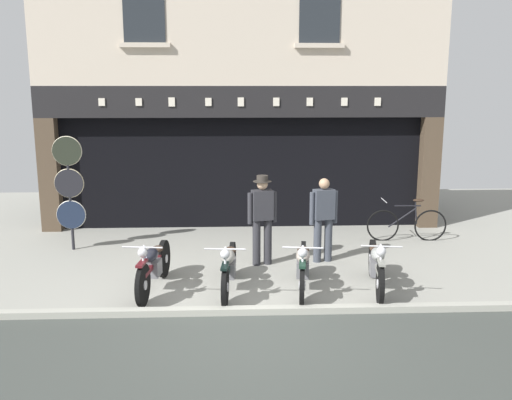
# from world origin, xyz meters

# --- Properties ---
(ground) EXTENTS (21.25, 22.00, 0.18)m
(ground) POSITION_xyz_m (0.00, -0.98, -0.04)
(ground) COLOR gray
(shop_facade) EXTENTS (9.55, 4.42, 6.62)m
(shop_facade) POSITION_xyz_m (-0.00, 6.99, 1.76)
(shop_facade) COLOR black
(shop_facade) RESTS_ON ground
(motorcycle_left) EXTENTS (0.62, 1.99, 0.92)m
(motorcycle_left) POSITION_xyz_m (-1.52, 1.11, 0.43)
(motorcycle_left) COLOR black
(motorcycle_left) RESTS_ON ground
(motorcycle_center_left) EXTENTS (0.62, 1.99, 0.90)m
(motorcycle_center_left) POSITION_xyz_m (-0.29, 1.03, 0.42)
(motorcycle_center_left) COLOR black
(motorcycle_center_left) RESTS_ON ground
(motorcycle_center) EXTENTS (0.62, 1.95, 0.91)m
(motorcycle_center) POSITION_xyz_m (0.91, 0.99, 0.42)
(motorcycle_center) COLOR black
(motorcycle_center) RESTS_ON ground
(motorcycle_center_right) EXTENTS (0.62, 1.96, 0.92)m
(motorcycle_center_right) POSITION_xyz_m (2.12, 0.99, 0.43)
(motorcycle_center_right) COLOR black
(motorcycle_center_right) RESTS_ON ground
(salesman_left) EXTENTS (0.55, 0.34, 1.70)m
(salesman_left) POSITION_xyz_m (0.32, 2.40, 0.94)
(salesman_left) COLOR #2D2D33
(salesman_left) RESTS_ON ground
(shopkeeper_center) EXTENTS (0.55, 0.30, 1.61)m
(shopkeeper_center) POSITION_xyz_m (1.49, 2.55, 0.89)
(shopkeeper_center) COLOR #3D424C
(shopkeeper_center) RESTS_ON ground
(tyre_sign_pole) EXTENTS (0.59, 0.06, 2.33)m
(tyre_sign_pole) POSITION_xyz_m (-3.50, 3.54, 1.36)
(tyre_sign_pole) COLOR #232328
(tyre_sign_pole) RESTS_ON ground
(advert_board_near) EXTENTS (0.75, 0.03, 1.05)m
(advert_board_near) POSITION_xyz_m (2.42, 5.40, 1.65)
(advert_board_near) COLOR silver
(leaning_bicycle) EXTENTS (1.73, 0.50, 0.94)m
(leaning_bicycle) POSITION_xyz_m (3.55, 3.93, 0.37)
(leaning_bicycle) COLOR black
(leaning_bicycle) RESTS_ON ground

